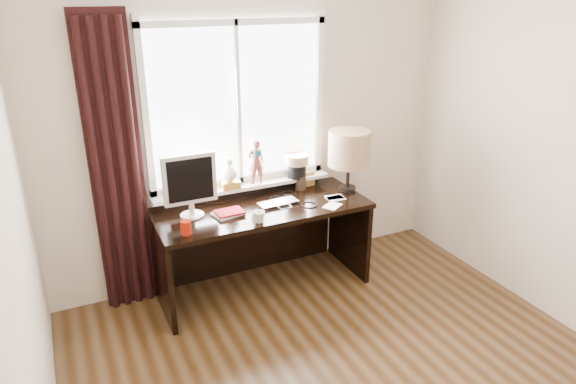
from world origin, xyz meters
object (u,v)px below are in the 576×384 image
laptop (278,203)px  desk (258,229)px  table_lamp (349,149)px  mug (259,216)px  red_cup (186,228)px  monitor (190,182)px

laptop → desk: laptop is taller
table_lamp → mug: bearing=-163.5°
mug → red_cup: bearing=176.4°
red_cup → table_lamp: size_ratio=0.19×
red_cup → mug: bearing=-3.6°
desk → monitor: size_ratio=3.47×
laptop → red_cup: bearing=-169.9°
red_cup → monitor: size_ratio=0.21×
laptop → monitor: bearing=169.6°
laptop → desk: bearing=133.5°
desk → red_cup: bearing=-154.1°
laptop → table_lamp: size_ratio=0.62×
mug → laptop: bearing=41.8°
mug → desk: bearing=69.7°
mug → red_cup: red_cup is taller
mug → table_lamp: size_ratio=0.17×
mug → monitor: 0.57m
red_cup → desk: red_cup is taller
desk → table_lamp: 1.01m
mug → desk: 0.48m
mug → table_lamp: bearing=16.5°
desk → laptop: bearing=-42.4°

